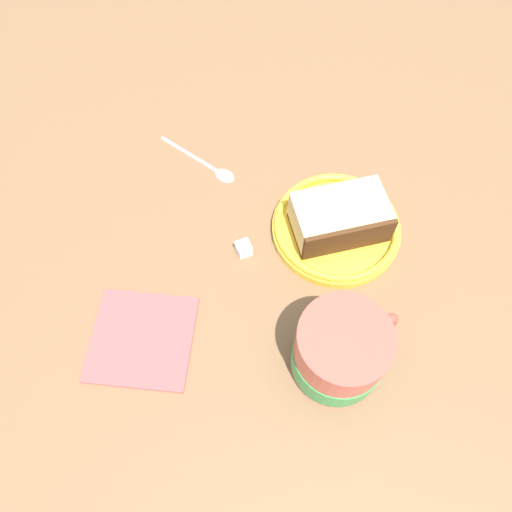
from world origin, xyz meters
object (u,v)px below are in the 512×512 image
at_px(teaspoon, 212,167).
at_px(sugar_cube, 244,248).
at_px(tea_mug, 340,352).
at_px(folded_napkin, 142,338).
at_px(cake_slice, 340,218).
at_px(small_plate, 336,227).

height_order(teaspoon, sugar_cube, sugar_cube).
bearing_deg(tea_mug, folded_napkin, -9.35).
relative_size(teaspoon, sugar_cube, 6.15).
relative_size(cake_slice, folded_napkin, 1.07).
height_order(small_plate, teaspoon, small_plate).
bearing_deg(teaspoon, small_plate, 145.81).
relative_size(folded_napkin, sugar_cube, 6.58).
height_order(tea_mug, folded_napkin, tea_mug).
bearing_deg(folded_napkin, teaspoon, -107.90).
xyz_separation_m(cake_slice, sugar_cube, (0.12, 0.02, -0.03)).
bearing_deg(sugar_cube, folded_napkin, 42.67).
height_order(folded_napkin, sugar_cube, sugar_cube).
relative_size(tea_mug, teaspoon, 1.08).
distance_m(small_plate, teaspoon, 0.20).
xyz_separation_m(small_plate, cake_slice, (-0.00, 0.00, 0.03)).
height_order(cake_slice, folded_napkin, cake_slice).
relative_size(tea_mug, sugar_cube, 6.67).
bearing_deg(sugar_cube, cake_slice, -168.88).
distance_m(tea_mug, folded_napkin, 0.23).
bearing_deg(teaspoon, cake_slice, 145.27).
distance_m(tea_mug, teaspoon, 0.32).
distance_m(teaspoon, folded_napkin, 0.26).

